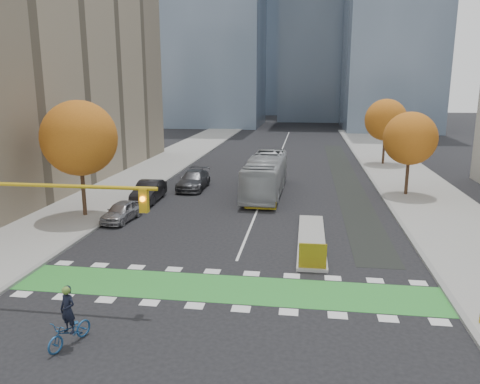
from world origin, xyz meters
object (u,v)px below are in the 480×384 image
(tree_east_near, at_px, (410,139))
(traffic_signal_west, at_px, (33,209))
(tree_west, at_px, (79,138))
(parked_car_b, at_px, (149,191))
(cyclist, at_px, (69,326))
(parked_car_c, at_px, (194,180))
(tree_east_far, at_px, (386,120))
(bus, at_px, (266,175))
(hazard_board, at_px, (313,256))
(parked_car_a, at_px, (122,211))

(tree_east_near, distance_m, traffic_signal_west, 30.08)
(tree_west, xyz_separation_m, parked_car_b, (3.00, 5.07, -4.80))
(parked_car_b, bearing_deg, cyclist, -80.41)
(tree_east_near, relative_size, traffic_signal_west, 0.83)
(traffic_signal_west, height_order, parked_car_c, traffic_signal_west)
(tree_east_far, bearing_deg, tree_west, -133.30)
(parked_car_c, bearing_deg, tree_east_far, 39.82)
(tree_west, height_order, cyclist, tree_west)
(traffic_signal_west, bearing_deg, tree_west, 108.02)
(parked_car_b, bearing_deg, parked_car_c, 61.59)
(tree_east_near, height_order, parked_car_b, tree_east_near)
(bus, relative_size, parked_car_b, 2.41)
(hazard_board, relative_size, parked_car_c, 0.25)
(traffic_signal_west, height_order, bus, traffic_signal_west)
(parked_car_b, bearing_deg, tree_east_near, 11.37)
(parked_car_a, bearing_deg, tree_east_far, 56.65)
(tree_east_far, distance_m, parked_car_b, 30.33)
(hazard_board, distance_m, cyclist, 12.00)
(traffic_signal_west, bearing_deg, hazard_board, 21.55)
(traffic_signal_west, xyz_separation_m, cyclist, (3.20, -3.53, -3.27))
(tree_east_far, xyz_separation_m, traffic_signal_west, (-20.43, -38.51, -1.21))
(traffic_signal_west, relative_size, parked_car_c, 1.52)
(tree_west, relative_size, bus, 0.69)
(hazard_board, distance_m, traffic_signal_west, 13.23)
(traffic_signal_west, distance_m, parked_car_b, 17.91)
(tree_west, height_order, bus, tree_west)
(tree_west, bearing_deg, parked_car_a, -11.57)
(tree_east_far, height_order, bus, tree_east_far)
(bus, xyz_separation_m, parked_car_b, (-9.12, -3.94, -0.85))
(tree_west, relative_size, parked_car_b, 1.65)
(tree_east_near, distance_m, parked_car_a, 23.90)
(hazard_board, distance_m, tree_west, 18.44)
(tree_east_far, distance_m, cyclist, 45.65)
(tree_east_near, xyz_separation_m, parked_car_c, (-18.50, 0.07, -4.05))
(parked_car_b, bearing_deg, tree_east_far, 42.39)
(tree_east_near, height_order, bus, tree_east_near)
(traffic_signal_west, bearing_deg, parked_car_c, 86.38)
(tree_east_near, bearing_deg, cyclist, -122.72)
(bus, xyz_separation_m, parked_car_c, (-6.62, 1.06, -0.85))
(tree_east_near, bearing_deg, traffic_signal_west, -131.52)
(tree_west, height_order, parked_car_a, tree_west)
(hazard_board, relative_size, bus, 0.12)
(parked_car_c, bearing_deg, hazard_board, -59.72)
(tree_east_far, xyz_separation_m, cyclist, (-17.23, -42.04, -4.48))
(hazard_board, height_order, tree_east_far, tree_east_far)
(parked_car_b, bearing_deg, tree_west, -122.45)
(hazard_board, xyz_separation_m, cyclist, (-8.73, -8.24, -0.04))
(parked_car_a, bearing_deg, hazard_board, -23.35)
(tree_west, distance_m, parked_car_a, 5.81)
(tree_east_near, height_order, traffic_signal_west, tree_east_near)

